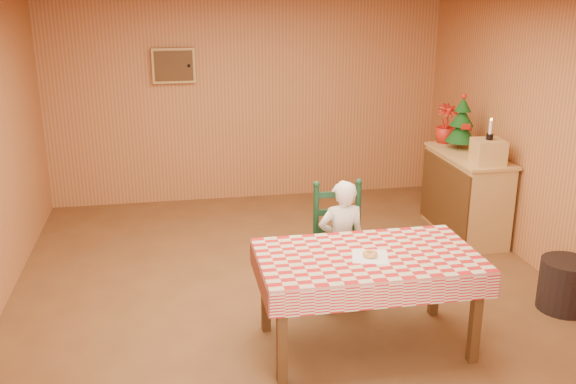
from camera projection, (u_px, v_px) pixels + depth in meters
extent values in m
plane|color=brown|center=(292.00, 300.00, 5.73)|extent=(6.00, 6.00, 0.00)
cube|color=#BA7643|center=(247.00, 99.00, 8.14)|extent=(5.00, 0.10, 2.60)
cube|color=#BA7643|center=(565.00, 146.00, 5.77)|extent=(0.10, 6.00, 2.60)
cube|color=tan|center=(174.00, 65.00, 7.78)|extent=(0.52, 0.08, 0.42)
cube|color=#4E2F15|center=(174.00, 66.00, 7.74)|extent=(0.46, 0.02, 0.36)
sphere|color=black|center=(189.00, 66.00, 7.76)|extent=(0.04, 0.04, 0.04)
cube|color=#4E2F15|center=(368.00, 260.00, 4.79)|extent=(1.60, 0.90, 0.06)
cube|color=#4E2F15|center=(282.00, 339.00, 4.44)|extent=(0.07, 0.07, 0.69)
cube|color=#4E2F15|center=(475.00, 320.00, 4.69)|extent=(0.07, 0.07, 0.69)
cube|color=#4E2F15|center=(266.00, 291.00, 5.13)|extent=(0.07, 0.07, 0.69)
cube|color=#4E2F15|center=(435.00, 277.00, 5.38)|extent=(0.07, 0.07, 0.69)
cube|color=#AC1817|center=(368.00, 255.00, 4.78)|extent=(1.64, 0.94, 0.02)
cube|color=#AC1817|center=(388.00, 296.00, 4.37)|extent=(1.64, 0.02, 0.18)
cube|color=#AC1817|center=(350.00, 244.00, 5.25)|extent=(1.64, 0.02, 0.18)
cube|color=#355D2A|center=(259.00, 276.00, 4.67)|extent=(0.02, 0.94, 0.18)
cube|color=#355D2A|center=(469.00, 259.00, 4.96)|extent=(0.02, 0.94, 0.18)
cube|color=black|center=(341.00, 257.00, 5.57)|extent=(0.44, 0.40, 0.04)
cylinder|color=black|center=(324.00, 291.00, 5.44)|extent=(0.04, 0.04, 0.41)
cylinder|color=black|center=(367.00, 287.00, 5.51)|extent=(0.04, 0.04, 0.41)
cylinder|color=black|center=(315.00, 274.00, 5.76)|extent=(0.04, 0.04, 0.41)
cylinder|color=black|center=(356.00, 271.00, 5.83)|extent=(0.04, 0.04, 0.41)
cylinder|color=black|center=(316.00, 217.00, 5.59)|extent=(0.05, 0.05, 0.60)
sphere|color=black|center=(316.00, 184.00, 5.50)|extent=(0.06, 0.06, 0.06)
cylinder|color=black|center=(358.00, 215.00, 5.66)|extent=(0.05, 0.05, 0.60)
sphere|color=black|center=(359.00, 182.00, 5.57)|extent=(0.06, 0.06, 0.06)
cube|color=black|center=(337.00, 229.00, 5.66)|extent=(0.38, 0.03, 0.05)
cube|color=black|center=(337.00, 212.00, 5.61)|extent=(0.38, 0.03, 0.05)
cube|color=black|center=(338.00, 194.00, 5.56)|extent=(0.38, 0.03, 0.05)
imported|color=white|center=(342.00, 243.00, 5.52)|extent=(0.41, 0.27, 1.12)
cube|color=white|center=(370.00, 256.00, 4.73)|extent=(0.32, 0.32, 0.00)
torus|color=#D4994C|center=(370.00, 254.00, 4.72)|extent=(0.11, 0.11, 0.04)
cube|color=tan|center=(466.00, 196.00, 7.12)|extent=(0.50, 1.20, 0.90)
cube|color=tan|center=(469.00, 155.00, 6.98)|extent=(0.54, 1.24, 0.03)
cube|color=#4E2F15|center=(444.00, 197.00, 7.08)|extent=(0.02, 1.20, 0.80)
cube|color=tan|center=(488.00, 152.00, 6.56)|extent=(0.33, 0.33, 0.25)
cylinder|color=#4E2F15|center=(460.00, 145.00, 7.20)|extent=(0.04, 0.04, 0.08)
cone|color=#0D3911|center=(461.00, 131.00, 7.15)|extent=(0.34, 0.34, 0.24)
cone|color=#0D3911|center=(462.00, 117.00, 7.10)|extent=(0.26, 0.26, 0.20)
cone|color=#0D3911|center=(463.00, 104.00, 7.06)|extent=(0.18, 0.18, 0.16)
sphere|color=#B61D10|center=(464.00, 96.00, 7.03)|extent=(0.06, 0.06, 0.06)
cube|color=#B61D10|center=(466.00, 127.00, 6.98)|extent=(0.10, 0.02, 0.06)
sphere|color=#B61D10|center=(470.00, 129.00, 7.10)|extent=(0.04, 0.04, 0.04)
sphere|color=#B61D10|center=(454.00, 121.00, 7.15)|extent=(0.04, 0.04, 0.04)
sphere|color=#B61D10|center=(462.00, 112.00, 7.18)|extent=(0.04, 0.04, 0.04)
imported|color=#B61D10|center=(446.00, 124.00, 7.41)|extent=(0.26, 0.26, 0.45)
cylinder|color=black|center=(490.00, 137.00, 6.52)|extent=(0.07, 0.07, 0.06)
cylinder|color=white|center=(491.00, 127.00, 6.49)|extent=(0.03, 0.03, 0.14)
sphere|color=orange|center=(491.00, 119.00, 6.46)|extent=(0.02, 0.02, 0.02)
cylinder|color=black|center=(565.00, 285.00, 5.51)|extent=(0.58, 0.58, 0.45)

